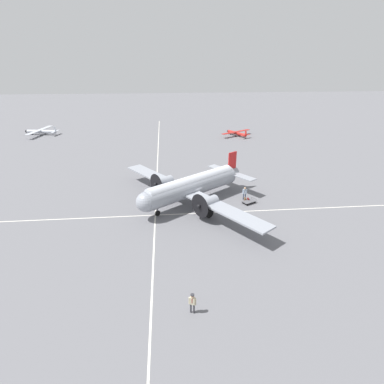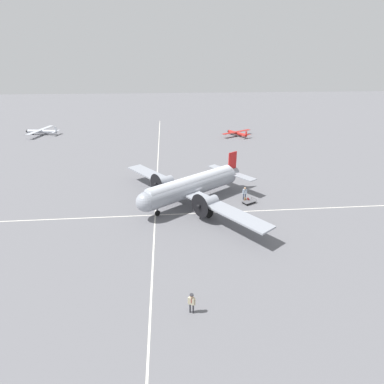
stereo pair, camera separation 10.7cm
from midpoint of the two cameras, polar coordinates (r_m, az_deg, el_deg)
name	(u,v)px [view 2 (the right image)]	position (r m, az deg, el deg)	size (l,w,h in m)	color
ground_plane	(192,203)	(39.57, 0.08, -2.10)	(300.00, 300.00, 0.00)	slate
apron_line_eastwest	(156,204)	(39.47, -6.85, -2.34)	(120.00, 0.16, 0.01)	silver
apron_line_northsouth	(194,213)	(36.91, 0.50, -4.10)	(0.16, 120.00, 0.01)	silver
airliner_main	(190,187)	(38.34, -0.38, 1.02)	(22.25, 18.15, 5.54)	#9399A3
crew_foreground	(192,301)	(23.27, 0.07, -20.10)	(0.38, 0.55, 1.74)	#2D2D33
passenger_boarding	(245,192)	(40.72, 10.09, -0.01)	(0.29, 0.61, 1.80)	navy
suitcase_near_door	(248,200)	(40.53, 10.72, -1.51)	(0.50, 0.18, 0.53)	maroon
suitcase_upright_spare	(245,200)	(40.47, 10.16, -1.46)	(0.45, 0.19, 0.57)	brown
baggage_cart	(249,201)	(40.07, 10.90, -1.79)	(1.66, 1.99, 0.56)	#56565B
light_aircraft_distant	(237,133)	(76.86, 8.58, 11.05)	(6.53, 8.18, 1.79)	#B2231E
light_aircraft_taxiing	(41,131)	(86.47, -26.76, 10.28)	(11.18, 8.42, 2.12)	#B7BCC6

